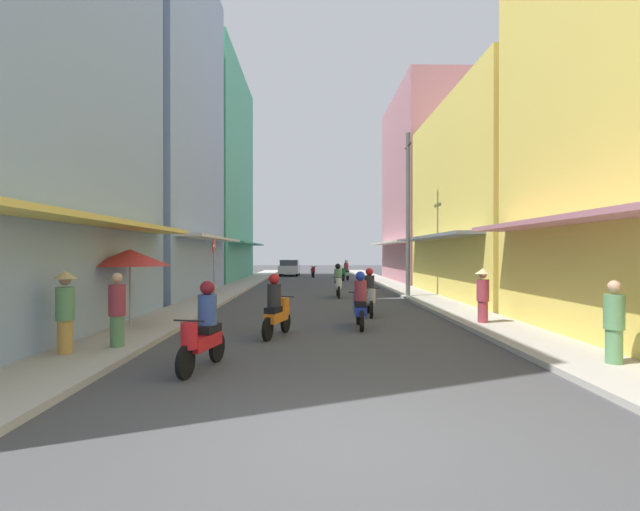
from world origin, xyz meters
TOP-DOWN VIEW (x-y plane):
  - ground_plane at (0.00, 20.18)m, footprint 106.38×106.38m
  - sidewalk_left at (-4.76, 20.18)m, footprint 1.80×56.36m
  - sidewalk_right at (4.76, 20.18)m, footprint 1.80×56.36m
  - building_left_mid at (-8.65, 17.98)m, footprint 7.05×10.72m
  - building_left_far at (-8.65, 30.79)m, footprint 7.05×13.61m
  - building_right_mid at (8.65, 16.21)m, footprint 7.05×12.14m
  - building_right_far at (8.65, 28.51)m, footprint 7.05×11.32m
  - motorbike_blue at (1.01, 7.81)m, footprint 0.55×1.81m
  - motorbike_orange at (-1.20, 6.50)m, footprint 0.71×1.76m
  - motorbike_green at (2.26, 29.85)m, footprint 0.77×1.73m
  - motorbike_white at (0.92, 16.79)m, footprint 0.55×1.81m
  - motorbike_red at (-2.28, 3.28)m, footprint 0.64×1.78m
  - motorbike_maroon at (-0.18, 34.14)m, footprint 0.55×1.81m
  - motorbike_silver at (1.61, 10.39)m, footprint 0.55×1.81m
  - parked_car at (-2.29, 37.35)m, footprint 1.88×4.15m
  - pedestrian_midway at (-4.41, 4.75)m, footprint 0.34×0.34m
  - pedestrian_foreground at (4.50, 7.96)m, footprint 0.44×0.44m
  - pedestrian_crossing at (-5.15, 4.11)m, footprint 0.44×0.44m
  - pedestrian_far at (5.03, 3.09)m, footprint 0.34×0.34m
  - vendor_umbrella at (-5.20, 7.48)m, footprint 2.11×2.11m
  - utility_pole at (4.11, 16.20)m, footprint 0.20×1.20m
  - street_sign_no_entry at (-4.01, 12.55)m, footprint 0.07×0.60m

SIDE VIEW (x-z plane):
  - ground_plane at x=0.00m, z-range 0.00..0.00m
  - sidewalk_left at x=-4.76m, z-range 0.00..0.12m
  - sidewalk_right at x=4.76m, z-range 0.00..0.12m
  - motorbike_maroon at x=-0.18m, z-range 0.02..0.99m
  - motorbike_blue at x=1.01m, z-range -0.09..1.49m
  - motorbike_orange at x=-1.20m, z-range -0.09..1.49m
  - motorbike_green at x=2.26m, z-range -0.09..1.49m
  - motorbike_white at x=0.92m, z-range -0.09..1.49m
  - motorbike_red at x=-2.28m, z-range -0.09..1.49m
  - motorbike_silver at x=1.61m, z-range -0.09..1.49m
  - parked_car at x=-2.29m, z-range 0.01..1.46m
  - pedestrian_far at x=5.03m, z-range 0.00..1.60m
  - pedestrian_midway at x=-4.41m, z-range 0.00..1.67m
  - pedestrian_foreground at x=4.50m, z-range 0.11..1.76m
  - pedestrian_crossing at x=-5.15m, z-range 0.11..1.85m
  - street_sign_no_entry at x=-4.01m, z-range 0.39..3.04m
  - vendor_umbrella at x=-5.20m, z-range 0.87..3.05m
  - utility_pole at x=4.11m, z-range 0.08..7.68m
  - building_right_mid at x=8.65m, z-range 0.00..9.02m
  - building_right_far at x=8.65m, z-range -0.01..13.44m
  - building_left_far at x=-8.65m, z-range -0.01..16.16m
  - building_left_mid at x=-8.65m, z-range -0.01..16.87m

